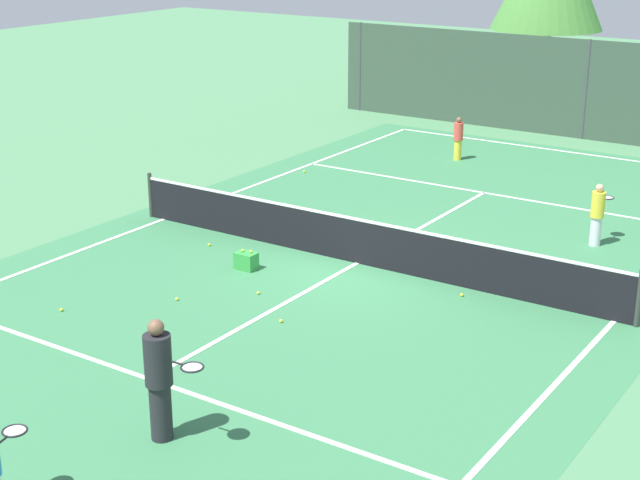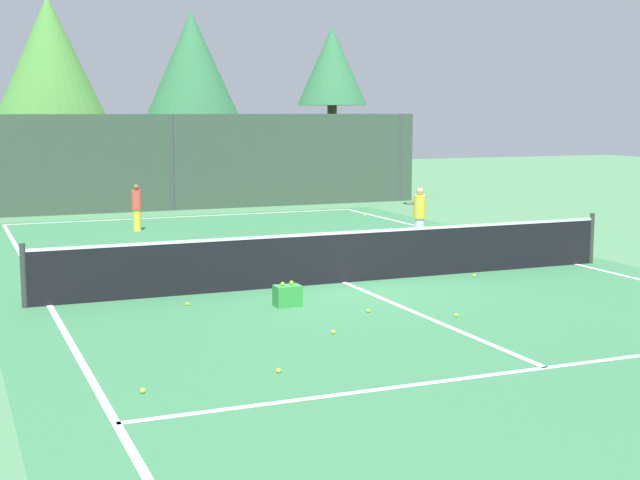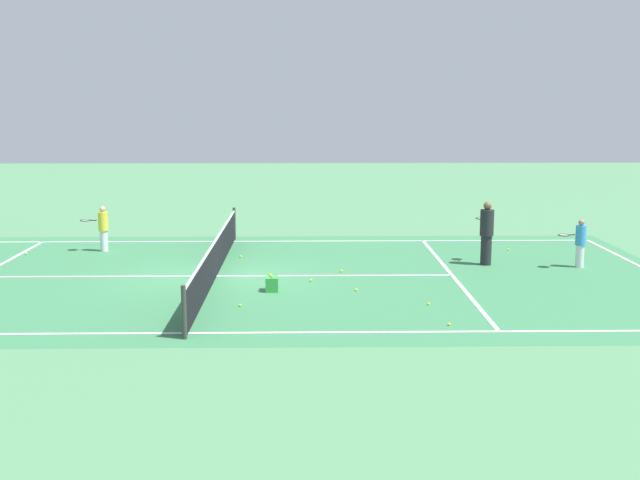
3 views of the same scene
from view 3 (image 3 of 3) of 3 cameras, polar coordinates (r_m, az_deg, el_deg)
The scene contains 17 objects.
ground_plane at distance 22.39m, azimuth -7.22°, elevation -2.51°, with size 80.00×80.00×0.00m, color #4C8456.
court_surface at distance 22.39m, azimuth -7.22°, elevation -2.51°, with size 13.00×25.00×0.01m.
tennis_net at distance 22.29m, azimuth -7.25°, elevation -1.23°, with size 11.90×0.10×1.10m.
player_0 at distance 26.64m, azimuth -14.84°, elevation 0.81°, with size 0.34×0.87×1.42m.
player_2 at distance 24.41m, azimuth 17.58°, elevation -0.17°, with size 0.48×0.88×1.38m.
player_3 at distance 24.07m, azimuth 11.48°, elevation 0.52°, with size 0.97×0.41×1.84m.
ball_crate at distance 20.53m, azimuth -3.35°, elevation -3.05°, with size 0.45×0.31×0.43m.
tennis_ball_0 at distance 21.57m, azimuth -0.63°, elevation -2.81°, with size 0.07×0.07×0.07m, color #CCE533.
tennis_ball_1 at distance 20.53m, azimuth 2.53°, elevation -3.47°, with size 0.07×0.07×0.07m, color #CCE533.
tennis_ball_2 at distance 24.94m, azimuth -5.53°, elevation -1.15°, with size 0.07×0.07×0.07m, color #CCE533.
tennis_ball_5 at distance 22.73m, azimuth 1.50°, elevation -2.17°, with size 0.07×0.07×0.07m, color #CCE533.
tennis_ball_6 at distance 26.66m, azimuth 12.93°, elevation -0.64°, with size 0.07×0.07×0.07m, color #CCE533.
tennis_ball_7 at distance 19.08m, azimuth -5.57°, elevation -4.53°, with size 0.07×0.07×0.07m, color #CCE533.
tennis_ball_8 at distance 17.64m, azimuth 8.95°, elevation -5.80°, with size 0.07×0.07×0.07m, color #CCE533.
tennis_ball_9 at distance 26.85m, azimuth -19.72°, elevation -0.90°, with size 0.07×0.07×0.07m, color #CCE533.
tennis_ball_11 at distance 25.66m, azimuth 17.58°, elevation -1.25°, with size 0.07×0.07×0.07m, color #CCE533.
tennis_ball_12 at distance 19.29m, azimuth 7.54°, elevation -4.41°, with size 0.07×0.07×0.07m, color #CCE533.
Camera 3 is at (-21.76, -2.41, 4.72)m, focal length 46.11 mm.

